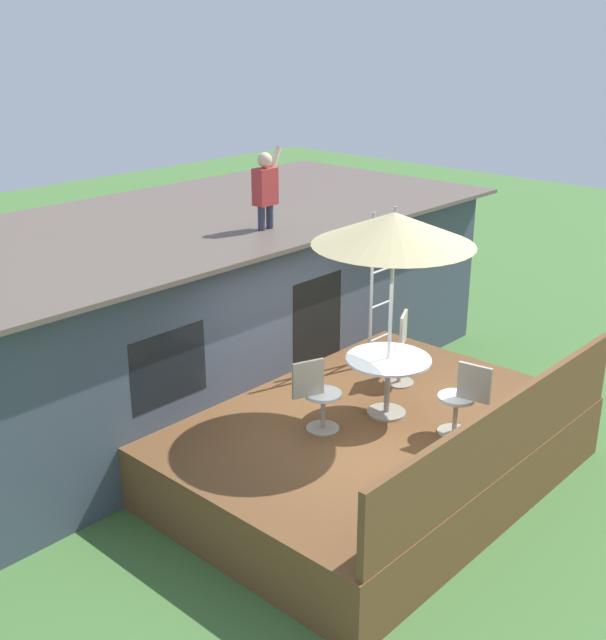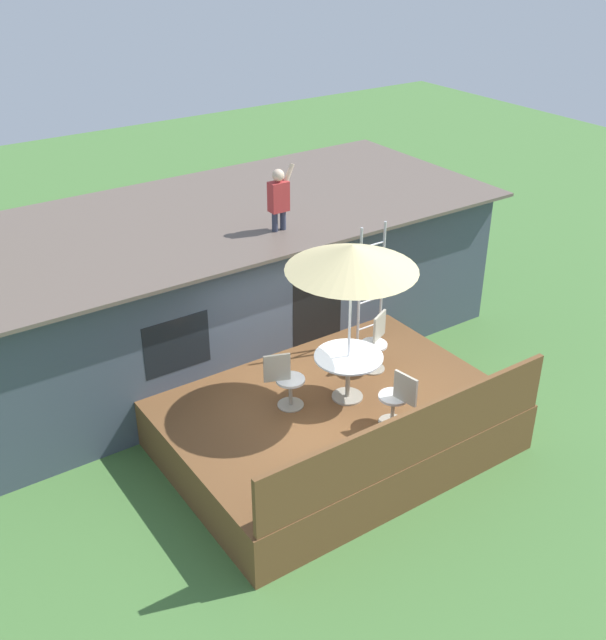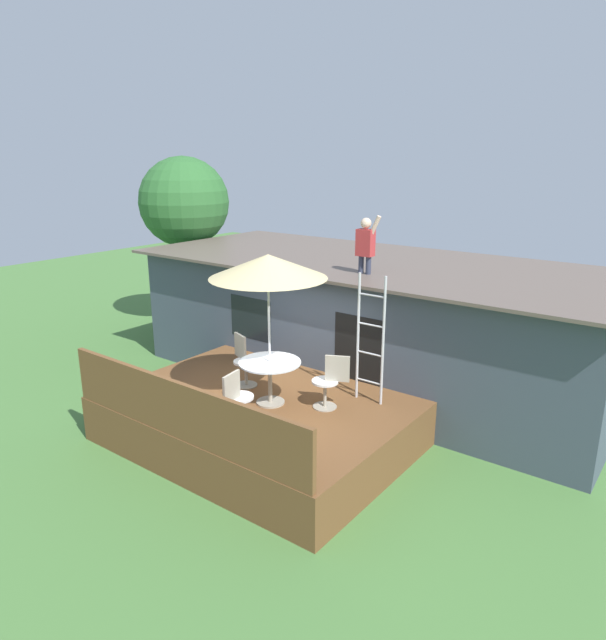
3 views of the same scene
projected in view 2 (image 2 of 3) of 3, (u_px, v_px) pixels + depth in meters
name	position (u px, v px, depth m)	size (l,w,h in m)	color
ground_plane	(328.00, 441.00, 12.11)	(40.00, 40.00, 0.00)	#477538
house	(215.00, 282.00, 14.08)	(10.50, 4.50, 2.68)	#424C5B
deck	(328.00, 420.00, 11.92)	(5.01, 3.86, 0.80)	brown
deck_railing	(413.00, 438.00, 10.15)	(4.91, 0.08, 0.90)	brown
patio_table	(348.00, 365.00, 11.49)	(1.04, 1.04, 0.74)	#A59E8C
patio_umbrella	(352.00, 258.00, 10.64)	(1.90, 1.90, 2.54)	silver
step_ladder	(371.00, 287.00, 12.65)	(0.52, 0.04, 2.20)	silver
person_figure	(279.00, 195.00, 12.49)	(0.47, 0.20, 1.11)	#33384C
patio_chair_left	(286.00, 381.00, 11.34)	(0.60, 0.44, 0.92)	#A59E8C
patio_chair_right	(375.00, 343.00, 12.32)	(0.59, 0.44, 0.92)	#A59E8C
patio_chair_near	(397.00, 399.00, 10.92)	(0.44, 0.62, 0.92)	#A59E8C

